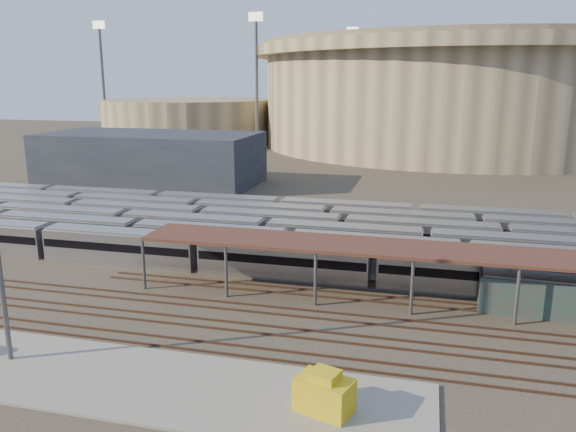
# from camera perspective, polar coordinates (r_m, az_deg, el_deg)

# --- Properties ---
(ground) EXTENTS (420.00, 420.00, 0.00)m
(ground) POSITION_cam_1_polar(r_m,az_deg,el_deg) (53.33, -7.30, -8.57)
(ground) COLOR #383026
(ground) RESTS_ON ground
(apron) EXTENTS (50.00, 9.00, 0.20)m
(apron) POSITION_cam_1_polar(r_m,az_deg,el_deg) (43.58, -21.15, -14.58)
(apron) COLOR gray
(apron) RESTS_ON ground
(subway_trains) EXTENTS (125.72, 23.90, 3.60)m
(subway_trains) POSITION_cam_1_polar(r_m,az_deg,el_deg) (68.88, -0.20, -1.75)
(subway_trains) COLOR #A2A1A6
(subway_trains) RESTS_ON ground
(inspection_shed) EXTENTS (60.30, 6.00, 5.30)m
(inspection_shed) POSITION_cam_1_polar(r_m,az_deg,el_deg) (52.19, 17.44, -3.79)
(inspection_shed) COLOR #515256
(inspection_shed) RESTS_ON ground
(empty_tracks) EXTENTS (170.00, 9.62, 0.18)m
(empty_tracks) POSITION_cam_1_polar(r_m,az_deg,el_deg) (49.06, -9.46, -10.56)
(empty_tracks) COLOR #4C3323
(empty_tracks) RESTS_ON ground
(stadium) EXTENTS (124.00, 124.00, 32.50)m
(stadium) POSITION_cam_1_polar(r_m,az_deg,el_deg) (186.01, 16.52, 11.94)
(stadium) COLOR tan
(stadium) RESTS_ON ground
(secondary_arena) EXTENTS (56.00, 56.00, 14.00)m
(secondary_arena) POSITION_cam_1_polar(r_m,az_deg,el_deg) (193.01, -10.01, 9.51)
(secondary_arena) COLOR tan
(secondary_arena) RESTS_ON ground
(service_building) EXTENTS (42.00, 20.00, 10.00)m
(service_building) POSITION_cam_1_polar(r_m,az_deg,el_deg) (115.14, -13.73, 5.70)
(service_building) COLOR #1E232D
(service_building) RESTS_ON ground
(floodlight_0) EXTENTS (4.00, 1.00, 38.40)m
(floodlight_0) POSITION_cam_1_polar(r_m,az_deg,el_deg) (163.23, -3.22, 13.78)
(floodlight_0) COLOR #515256
(floodlight_0) RESTS_ON ground
(floodlight_1) EXTENTS (4.00, 1.00, 38.40)m
(floodlight_1) POSITION_cam_1_polar(r_m,az_deg,el_deg) (195.49, -18.30, 13.10)
(floodlight_1) COLOR #515256
(floodlight_1) RESTS_ON ground
(floodlight_3) EXTENTS (4.00, 1.00, 38.40)m
(floodlight_3) POSITION_cam_1_polar(r_m,az_deg,el_deg) (207.82, 6.46, 13.67)
(floodlight_3) COLOR #515256
(floodlight_3) RESTS_ON ground
(teal_boxcar) EXTENTS (14.52, 3.52, 3.36)m
(teal_boxcar) POSITION_cam_1_polar(r_m,az_deg,el_deg) (54.51, 26.45, -7.55)
(teal_boxcar) COLOR #1C4346
(teal_boxcar) RESTS_ON ground
(yellow_equipment) EXTENTS (3.90, 3.07, 2.13)m
(yellow_equipment) POSITION_cam_1_polar(r_m,az_deg,el_deg) (36.14, 3.70, -17.67)
(yellow_equipment) COLOR gold
(yellow_equipment) RESTS_ON apron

